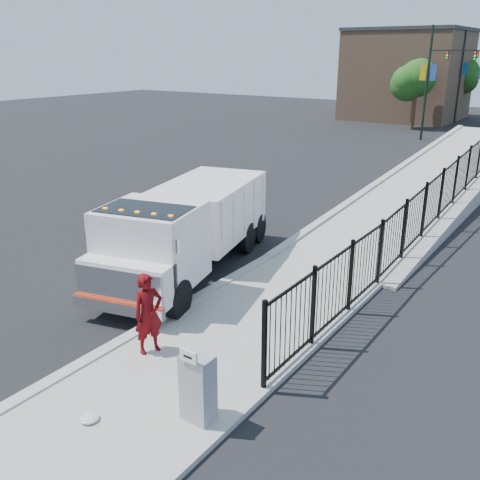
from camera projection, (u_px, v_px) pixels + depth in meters
The scene contains 15 objects.
ground at pixel (188, 307), 13.79m from camera, with size 120.00×120.00×0.00m, color black.
sidewalk at pixel (198, 363), 11.19m from camera, with size 3.55×12.00×0.12m, color #9E998E.
curb at pixel (132, 336), 12.21m from camera, with size 0.30×12.00×0.16m, color #ADAAA3.
ramp at pixel (441, 192), 25.09m from camera, with size 3.95×24.00×1.70m, color #9E998E.
iron_fence at pixel (453, 196), 20.92m from camera, with size 0.10×28.00×1.80m, color black.
truck at pixel (185, 226), 15.43m from camera, with size 4.16×7.96×2.61m.
worker at pixel (148, 314), 11.25m from camera, with size 0.65×0.43×1.79m, color #570609.
utility_cabinet at pixel (198, 388), 9.22m from camera, with size 0.55×0.40×1.25m, color gray.
arrow_sign at pixel (188, 357), 8.80m from camera, with size 0.35×0.04×0.22m, color white.
debris at pixel (89, 418), 9.36m from camera, with size 0.34×0.34×0.09m, color silver.
light_pole_0 at pixel (432, 79), 38.25m from camera, with size 3.78×0.22×8.00m.
light_pole_2 at pixel (464, 73), 47.89m from camera, with size 3.77×0.22×8.00m.
tree_0 at pixel (416, 81), 43.73m from camera, with size 3.11×3.11×5.56m.
tree_2 at pixel (462, 76), 51.77m from camera, with size 3.08×3.08×5.54m.
building at pixel (407, 76), 51.46m from camera, with size 10.00×10.00×8.00m, color #8C664C.
Camera 1 is at (8.14, -9.48, 6.23)m, focal length 40.00 mm.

